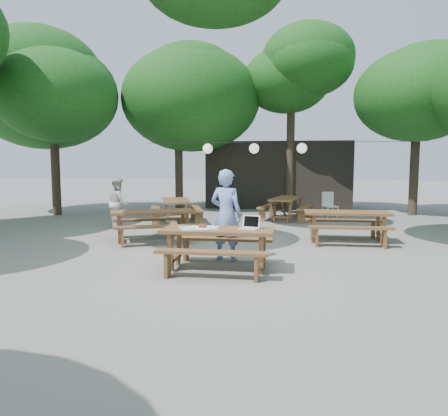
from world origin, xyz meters
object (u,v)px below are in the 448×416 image
main_picnic_table (218,249)px  woman (226,215)px  picnic_table_nw (153,225)px  plastic_chair (330,210)px  second_person (118,203)px

main_picnic_table → woman: bearing=88.1°
picnic_table_nw → main_picnic_table: bearing=-74.8°
picnic_table_nw → plastic_chair: bearing=25.2°
second_person → plastic_chair: second_person is taller
woman → plastic_chair: 7.59m
picnic_table_nw → plastic_chair: (4.69, 5.30, -0.13)m
picnic_table_nw → woman: woman is taller
woman → plastic_chair: bearing=-92.3°
plastic_chair → second_person: bearing=-174.8°
woman → plastic_chair: size_ratio=2.00×
main_picnic_table → plastic_chair: bearing=71.8°
main_picnic_table → woman: (0.03, 0.81, 0.51)m
picnic_table_nw → plastic_chair: size_ratio=2.63×
picnic_table_nw → plastic_chair: plastic_chair is taller
main_picnic_table → second_person: size_ratio=1.34×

